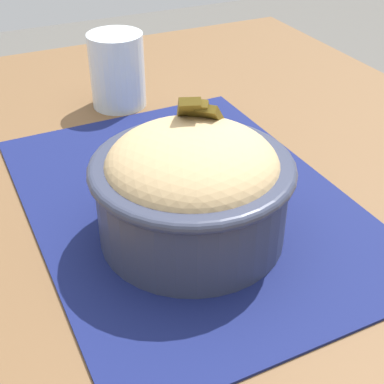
{
  "coord_description": "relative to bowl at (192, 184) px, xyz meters",
  "views": [
    {
      "loc": [
        -0.48,
        0.22,
        1.07
      ],
      "look_at": [
        -0.09,
        0.04,
        0.78
      ],
      "focal_mm": 51.68,
      "sensor_mm": 36.0,
      "label": 1
    }
  ],
  "objects": [
    {
      "name": "fork",
      "position": [
        0.15,
        -0.04,
        -0.06
      ],
      "size": [
        0.03,
        0.13,
        0.0
      ],
      "color": "silver",
      "rests_on": "placemat"
    },
    {
      "name": "placemat",
      "position": [
        0.05,
        -0.02,
        -0.06
      ],
      "size": [
        0.45,
        0.33,
        0.0
      ],
      "primitive_type": "cube",
      "rotation": [
        0.0,
        0.0,
        0.01
      ],
      "color": "#11194C",
      "rests_on": "table"
    },
    {
      "name": "drinking_glass",
      "position": [
        0.32,
        -0.03,
        -0.02
      ],
      "size": [
        0.08,
        0.08,
        0.1
      ],
      "color": "silver",
      "rests_on": "table"
    },
    {
      "name": "bowl",
      "position": [
        0.0,
        0.0,
        0.0
      ],
      "size": [
        0.21,
        0.21,
        0.13
      ],
      "color": "#2D3347",
      "rests_on": "placemat"
    },
    {
      "name": "table",
      "position": [
        0.09,
        -0.04,
        -0.14
      ],
      "size": [
        1.01,
        0.85,
        0.72
      ],
      "color": "brown",
      "rests_on": "ground_plane"
    }
  ]
}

